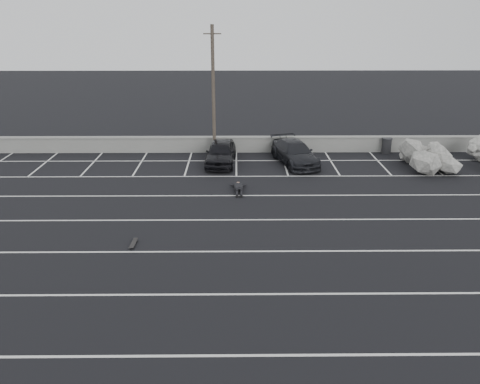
{
  "coord_description": "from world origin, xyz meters",
  "views": [
    {
      "loc": [
        0.99,
        -16.41,
        8.92
      ],
      "look_at": [
        1.16,
        3.94,
        1.0
      ],
      "focal_mm": 35.0,
      "sensor_mm": 36.0,
      "label": 1
    }
  ],
  "objects_px": {
    "utility_pole": "(213,92)",
    "skateboard": "(133,244)",
    "car_left": "(221,152)",
    "person": "(238,185)",
    "car_right": "(295,153)",
    "riprap_pile": "(447,158)",
    "trash_bin": "(387,146)"
  },
  "relations": [
    {
      "from": "car_left",
      "to": "person",
      "type": "xyz_separation_m",
      "value": [
        1.06,
        -4.48,
        -0.49
      ]
    },
    {
      "from": "utility_pole",
      "to": "trash_bin",
      "type": "xyz_separation_m",
      "value": [
        11.44,
        0.4,
        -3.6
      ]
    },
    {
      "from": "trash_bin",
      "to": "riprap_pile",
      "type": "relative_size",
      "value": 0.15
    },
    {
      "from": "car_right",
      "to": "utility_pole",
      "type": "distance_m",
      "value": 6.37
    },
    {
      "from": "car_left",
      "to": "car_right",
      "type": "xyz_separation_m",
      "value": [
        4.58,
        0.03,
        -0.04
      ]
    },
    {
      "from": "person",
      "to": "trash_bin",
      "type": "bearing_deg",
      "value": 32.56
    },
    {
      "from": "person",
      "to": "skateboard",
      "type": "xyz_separation_m",
      "value": [
        -4.32,
        -6.34,
        -0.17
      ]
    },
    {
      "from": "riprap_pile",
      "to": "skateboard",
      "type": "xyz_separation_m",
      "value": [
        -16.86,
        -9.79,
        -0.56
      ]
    },
    {
      "from": "car_right",
      "to": "riprap_pile",
      "type": "bearing_deg",
      "value": -21.5
    },
    {
      "from": "car_right",
      "to": "utility_pole",
      "type": "relative_size",
      "value": 0.58
    },
    {
      "from": "utility_pole",
      "to": "trash_bin",
      "type": "relative_size",
      "value": 7.84
    },
    {
      "from": "car_left",
      "to": "car_right",
      "type": "distance_m",
      "value": 4.58
    },
    {
      "from": "car_left",
      "to": "riprap_pile",
      "type": "height_order",
      "value": "riprap_pile"
    },
    {
      "from": "utility_pole",
      "to": "trash_bin",
      "type": "height_order",
      "value": "utility_pole"
    },
    {
      "from": "person",
      "to": "car_left",
      "type": "bearing_deg",
      "value": 101.9
    },
    {
      "from": "car_right",
      "to": "person",
      "type": "bearing_deg",
      "value": -142.71
    },
    {
      "from": "car_left",
      "to": "utility_pole",
      "type": "xyz_separation_m",
      "value": [
        -0.47,
        1.8,
        3.4
      ]
    },
    {
      "from": "utility_pole",
      "to": "skateboard",
      "type": "xyz_separation_m",
      "value": [
        -2.78,
        -12.63,
        -4.06
      ]
    },
    {
      "from": "trash_bin",
      "to": "car_right",
      "type": "bearing_deg",
      "value": -161.21
    },
    {
      "from": "car_right",
      "to": "riprap_pile",
      "type": "xyz_separation_m",
      "value": [
        9.02,
        -1.07,
        -0.06
      ]
    },
    {
      "from": "riprap_pile",
      "to": "person",
      "type": "distance_m",
      "value": 13.01
    },
    {
      "from": "car_left",
      "to": "person",
      "type": "distance_m",
      "value": 4.63
    },
    {
      "from": "car_left",
      "to": "trash_bin",
      "type": "relative_size",
      "value": 4.1
    },
    {
      "from": "car_left",
      "to": "person",
      "type": "height_order",
      "value": "car_left"
    },
    {
      "from": "trash_bin",
      "to": "riprap_pile",
      "type": "bearing_deg",
      "value": -50.84
    },
    {
      "from": "trash_bin",
      "to": "skateboard",
      "type": "xyz_separation_m",
      "value": [
        -14.22,
        -13.03,
        -0.46
      ]
    },
    {
      "from": "car_left",
      "to": "skateboard",
      "type": "relative_size",
      "value": 5.78
    },
    {
      "from": "utility_pole",
      "to": "trash_bin",
      "type": "bearing_deg",
      "value": 2.0
    },
    {
      "from": "utility_pole",
      "to": "riprap_pile",
      "type": "distance_m",
      "value": 14.78
    },
    {
      "from": "utility_pole",
      "to": "person",
      "type": "relative_size",
      "value": 3.42
    },
    {
      "from": "person",
      "to": "skateboard",
      "type": "distance_m",
      "value": 7.68
    },
    {
      "from": "utility_pole",
      "to": "person",
      "type": "bearing_deg",
      "value": -76.27
    }
  ]
}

